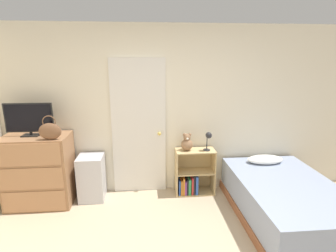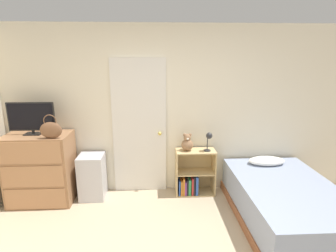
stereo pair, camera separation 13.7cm
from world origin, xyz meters
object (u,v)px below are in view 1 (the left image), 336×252
at_px(desk_lamp, 208,137).
at_px(bed, 286,201).
at_px(handbag, 50,131).
at_px(bookshelf, 192,176).
at_px(teddy_bear, 187,143).
at_px(storage_bin, 92,177).
at_px(tv, 29,119).
at_px(dresser, 39,170).

relative_size(desk_lamp, bed, 0.15).
xyz_separation_m(handbag, bookshelf, (1.95, 0.31, -0.87)).
bearing_deg(teddy_bear, bed, -33.74).
bearing_deg(storage_bin, handbag, -147.84).
relative_size(bookshelf, bed, 0.37).
height_order(tv, desk_lamp, tv).
height_order(handbag, desk_lamp, handbag).
xyz_separation_m(handbag, bed, (3.05, -0.49, -0.89)).
bearing_deg(tv, bookshelf, 2.52).
bearing_deg(handbag, dresser, 146.21).
xyz_separation_m(dresser, desk_lamp, (2.46, 0.08, 0.40)).
height_order(teddy_bear, bed, teddy_bear).
xyz_separation_m(storage_bin, teddy_bear, (1.43, 0.04, 0.49)).
relative_size(handbag, bookshelf, 0.46).
bearing_deg(desk_lamp, dresser, -178.10).
height_order(storage_bin, bed, storage_bin).
relative_size(dresser, desk_lamp, 3.54).
relative_size(tv, bed, 0.33).
distance_m(dresser, bookshelf, 2.25).
bearing_deg(tv, dresser, -24.89).
bearing_deg(bookshelf, storage_bin, -178.31).
relative_size(bookshelf, teddy_bear, 2.63).
xyz_separation_m(dresser, handbag, (0.28, -0.19, 0.63)).
xyz_separation_m(storage_bin, bookshelf, (1.52, 0.04, -0.07)).
xyz_separation_m(dresser, teddy_bear, (2.14, 0.12, 0.31)).
xyz_separation_m(teddy_bear, desk_lamp, (0.32, -0.04, 0.09)).
bearing_deg(handbag, storage_bin, 32.16).
height_order(dresser, storage_bin, dresser).
bearing_deg(desk_lamp, teddy_bear, 172.49).
xyz_separation_m(dresser, bookshelf, (2.23, 0.12, -0.24)).
relative_size(tv, handbag, 1.96).
bearing_deg(tv, teddy_bear, 2.58).
distance_m(bookshelf, desk_lamp, 0.68).
distance_m(handbag, storage_bin, 0.95).
bearing_deg(bookshelf, desk_lamp, -10.81).
xyz_separation_m(bookshelf, bed, (1.10, -0.80, -0.01)).
bearing_deg(desk_lamp, bookshelf, 169.19).
bearing_deg(dresser, tv, 155.11).
height_order(dresser, bookshelf, dresser).
bearing_deg(bed, desk_lamp, 139.27).
distance_m(teddy_bear, desk_lamp, 0.33).
relative_size(dresser, bed, 0.53).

